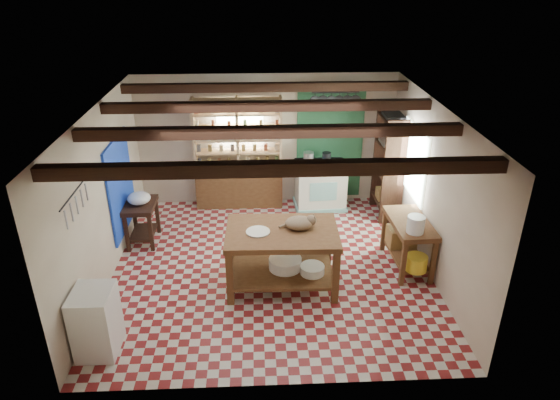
{
  "coord_description": "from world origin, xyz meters",
  "views": [
    {
      "loc": [
        -0.18,
        -6.81,
        4.47
      ],
      "look_at": [
        0.17,
        0.3,
        1.05
      ],
      "focal_mm": 32.0,
      "sensor_mm": 36.0,
      "label": 1
    }
  ],
  "objects_px": {
    "prep_table": "(142,223)",
    "white_cabinet": "(96,321)",
    "work_table": "(282,257)",
    "stove": "(320,185)",
    "right_counter": "(407,244)",
    "cat": "(299,223)"
  },
  "relations": [
    {
      "from": "stove",
      "to": "white_cabinet",
      "type": "height_order",
      "value": "stove"
    },
    {
      "from": "right_counter",
      "to": "white_cabinet",
      "type": "bearing_deg",
      "value": -161.05
    },
    {
      "from": "prep_table",
      "to": "cat",
      "type": "relative_size",
      "value": 1.81
    },
    {
      "from": "work_table",
      "to": "white_cabinet",
      "type": "height_order",
      "value": "work_table"
    },
    {
      "from": "work_table",
      "to": "prep_table",
      "type": "xyz_separation_m",
      "value": [
        -2.36,
        1.39,
        -0.09
      ]
    },
    {
      "from": "white_cabinet",
      "to": "prep_table",
      "type": "bearing_deg",
      "value": 90.31
    },
    {
      "from": "stove",
      "to": "prep_table",
      "type": "height_order",
      "value": "stove"
    },
    {
      "from": "work_table",
      "to": "right_counter",
      "type": "relative_size",
      "value": 1.43
    },
    {
      "from": "prep_table",
      "to": "white_cabinet",
      "type": "bearing_deg",
      "value": -90.56
    },
    {
      "from": "stove",
      "to": "right_counter",
      "type": "distance_m",
      "value": 2.49
    },
    {
      "from": "right_counter",
      "to": "stove",
      "type": "bearing_deg",
      "value": 114.53
    },
    {
      "from": "prep_table",
      "to": "cat",
      "type": "distance_m",
      "value": 3.01
    },
    {
      "from": "prep_table",
      "to": "white_cabinet",
      "type": "relative_size",
      "value": 0.85
    },
    {
      "from": "work_table",
      "to": "white_cabinet",
      "type": "bearing_deg",
      "value": -149.49
    },
    {
      "from": "stove",
      "to": "white_cabinet",
      "type": "distance_m",
      "value": 5.12
    },
    {
      "from": "work_table",
      "to": "stove",
      "type": "relative_size",
      "value": 1.7
    },
    {
      "from": "white_cabinet",
      "to": "cat",
      "type": "height_order",
      "value": "cat"
    },
    {
      "from": "work_table",
      "to": "stove",
      "type": "distance_m",
      "value": 2.77
    },
    {
      "from": "stove",
      "to": "right_counter",
      "type": "xyz_separation_m",
      "value": [
        1.13,
        -2.22,
        -0.06
      ]
    },
    {
      "from": "work_table",
      "to": "prep_table",
      "type": "bearing_deg",
      "value": 150.94
    },
    {
      "from": "work_table",
      "to": "right_counter",
      "type": "bearing_deg",
      "value": 12.6
    },
    {
      "from": "stove",
      "to": "work_table",
      "type": "bearing_deg",
      "value": -112.48
    }
  ]
}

